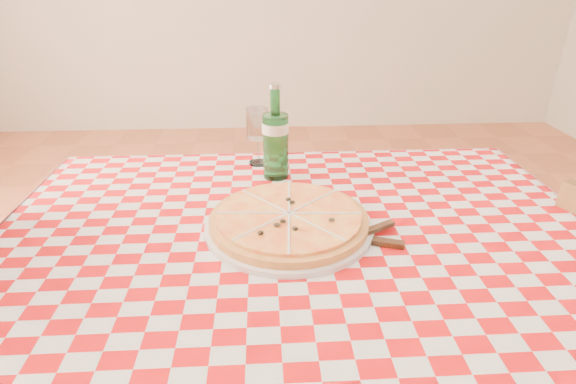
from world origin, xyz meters
name	(u,v)px	position (x,y,z in m)	size (l,w,h in m)	color
dining_table	(298,267)	(0.00, 0.00, 0.66)	(1.20, 0.80, 0.75)	brown
tablecloth	(299,231)	(0.00, 0.00, 0.75)	(1.30, 0.90, 0.01)	#A70A0C
pizza_plate	(289,219)	(-0.02, 0.01, 0.78)	(0.36, 0.36, 0.05)	#C58541
water_bottle	(275,132)	(-0.04, 0.28, 0.88)	(0.07, 0.07, 0.25)	#19652A
wine_glass	(258,137)	(-0.09, 0.37, 0.84)	(0.06, 0.06, 0.16)	white
cutlery	(360,237)	(0.12, -0.06, 0.77)	(0.22, 0.19, 0.02)	silver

